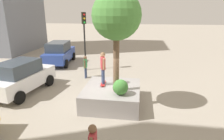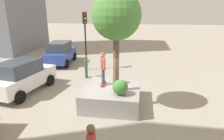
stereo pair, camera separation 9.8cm
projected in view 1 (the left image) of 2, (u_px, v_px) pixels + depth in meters
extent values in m
plane|color=#9E9384|center=(106.00, 104.00, 9.88)|extent=(120.00, 120.00, 0.00)
cube|color=gray|center=(112.00, 95.00, 9.78)|extent=(2.98, 2.76, 0.90)
cylinder|color=brown|center=(116.00, 61.00, 8.82)|extent=(0.28, 0.28, 2.89)
sphere|color=#4C8C3D|center=(117.00, 15.00, 8.22)|extent=(2.15, 2.15, 2.15)
sphere|color=#3D7A33|center=(120.00, 87.00, 8.72)|extent=(0.71, 0.71, 0.71)
cube|color=#A51E1E|center=(103.00, 83.00, 9.97)|extent=(0.82, 0.28, 0.02)
sphere|color=beige|center=(104.00, 86.00, 9.73)|extent=(0.06, 0.06, 0.06)
sphere|color=beige|center=(101.00, 86.00, 9.74)|extent=(0.06, 0.06, 0.06)
sphere|color=beige|center=(105.00, 82.00, 10.22)|extent=(0.06, 0.06, 0.06)
sphere|color=beige|center=(102.00, 82.00, 10.23)|extent=(0.06, 0.06, 0.06)
cylinder|color=navy|center=(103.00, 76.00, 9.94)|extent=(0.14, 0.14, 0.78)
cylinder|color=navy|center=(103.00, 77.00, 9.76)|extent=(0.14, 0.14, 0.78)
cube|color=#B23338|center=(103.00, 63.00, 9.64)|extent=(0.48, 0.33, 0.61)
cylinder|color=#9E7251|center=(102.00, 62.00, 9.85)|extent=(0.09, 0.09, 0.57)
cylinder|color=#9E7251|center=(104.00, 64.00, 9.42)|extent=(0.09, 0.09, 0.57)
sphere|color=#9E7251|center=(103.00, 55.00, 9.52)|extent=(0.25, 0.25, 0.25)
cube|color=white|center=(23.00, 80.00, 11.07)|extent=(4.29, 2.30, 0.82)
cube|color=#38424C|center=(18.00, 68.00, 10.65)|extent=(2.48, 1.83, 0.73)
cylinder|color=black|center=(27.00, 78.00, 12.62)|extent=(0.72, 0.30, 0.69)
cylinder|color=black|center=(49.00, 80.00, 12.15)|extent=(0.72, 0.30, 0.69)
cylinder|color=black|center=(19.00, 98.00, 9.76)|extent=(0.72, 0.30, 0.69)
cube|color=#2D479E|center=(60.00, 55.00, 17.06)|extent=(4.42, 2.23, 0.85)
cube|color=#38424C|center=(58.00, 46.00, 16.62)|extent=(2.53, 1.82, 0.76)
cylinder|color=black|center=(55.00, 56.00, 18.52)|extent=(0.74, 0.29, 0.72)
cylinder|color=black|center=(74.00, 56.00, 18.45)|extent=(0.74, 0.29, 0.72)
cylinder|color=black|center=(45.00, 64.00, 15.92)|extent=(0.74, 0.29, 0.72)
cylinder|color=black|center=(66.00, 64.00, 15.86)|extent=(0.74, 0.29, 0.72)
cylinder|color=black|center=(85.00, 48.00, 14.98)|extent=(0.12, 0.12, 3.61)
cube|color=black|center=(84.00, 18.00, 14.32)|extent=(0.36, 0.37, 0.85)
sphere|color=red|center=(84.00, 15.00, 14.12)|extent=(0.14, 0.14, 0.14)
sphere|color=gold|center=(84.00, 19.00, 14.20)|extent=(0.14, 0.14, 0.14)
sphere|color=green|center=(85.00, 22.00, 14.28)|extent=(0.14, 0.14, 0.14)
cylinder|color=brown|center=(94.00, 136.00, 5.64)|extent=(0.09, 0.09, 0.55)
sphere|color=brown|center=(92.00, 129.00, 5.31)|extent=(0.24, 0.24, 0.24)
cylinder|color=navy|center=(86.00, 73.00, 13.47)|extent=(0.14, 0.14, 0.75)
cylinder|color=navy|center=(86.00, 72.00, 13.64)|extent=(0.14, 0.14, 0.75)
cube|color=#338C4C|center=(85.00, 63.00, 13.36)|extent=(0.44, 0.22, 0.59)
cylinder|color=brown|center=(85.00, 64.00, 13.14)|extent=(0.09, 0.09, 0.56)
cylinder|color=brown|center=(86.00, 62.00, 13.57)|extent=(0.09, 0.09, 0.56)
sphere|color=brown|center=(85.00, 58.00, 13.23)|extent=(0.25, 0.25, 0.25)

